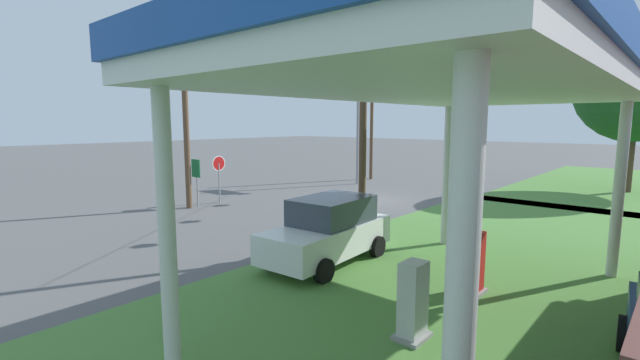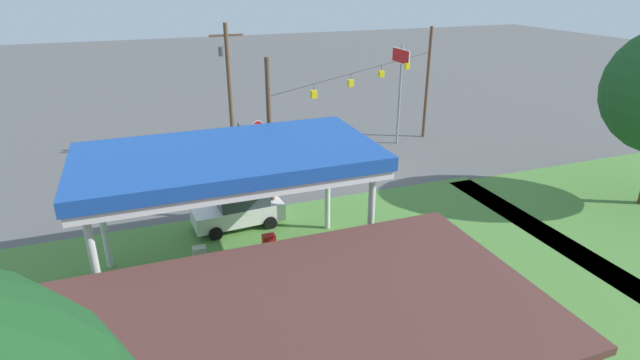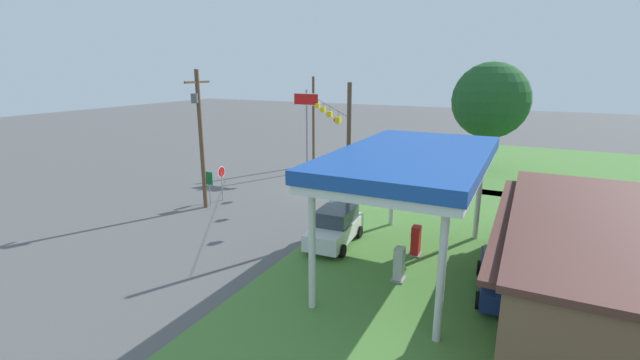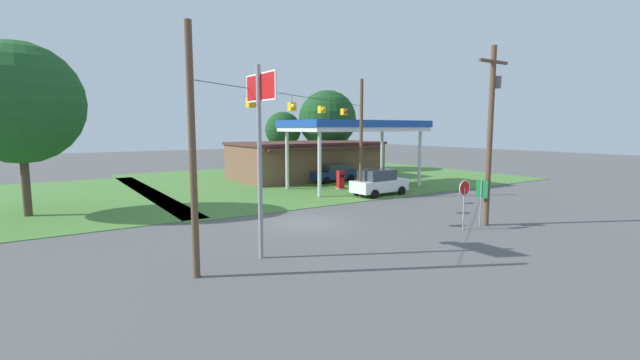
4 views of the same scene
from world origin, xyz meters
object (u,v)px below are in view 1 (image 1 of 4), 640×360
object	(u,v)px
route_sign	(196,173)
tree_west_verge	(637,84)
gas_station_canopy	(455,76)
stop_sign_overhead	(358,106)
utility_pole_main	(184,103)
car_at_pumps_front	(329,230)
stop_sign_roadside	(219,169)
fuel_pump_near	(473,265)
fuel_pump_far	(413,303)

from	to	relation	value
route_sign	tree_west_verge	xyz separation A→B (m)	(-19.64, 15.87, 4.73)
gas_station_canopy	route_sign	world-z (taller)	gas_station_canopy
stop_sign_overhead	utility_pole_main	bearing A→B (deg)	-6.01
route_sign	car_at_pumps_front	bearing A→B (deg)	77.78
gas_station_canopy	route_sign	size ratio (longest dim) A/B	4.90
stop_sign_roadside	tree_west_verge	size ratio (longest dim) A/B	0.25
gas_station_canopy	fuel_pump_near	bearing A→B (deg)	-179.94
gas_station_canopy	car_at_pumps_front	xyz separation A→B (m)	(-1.06, -4.26, -4.17)
fuel_pump_far	car_at_pumps_front	world-z (taller)	car_at_pumps_front
utility_pole_main	tree_west_verge	distance (m)	25.68
fuel_pump_near	route_sign	xyz separation A→B (m)	(-1.86, -14.84, 0.96)
fuel_pump_far	route_sign	xyz separation A→B (m)	(-4.84, -14.84, 0.96)
car_at_pumps_front	tree_west_verge	bearing A→B (deg)	162.65
fuel_pump_far	utility_pole_main	xyz separation A→B (m)	(-4.33, -14.83, 4.40)
car_at_pumps_front	utility_pole_main	world-z (taller)	utility_pole_main
car_at_pumps_front	route_sign	size ratio (longest dim) A/B	1.93
gas_station_canopy	tree_west_verge	world-z (taller)	tree_west_verge
fuel_pump_far	car_at_pumps_front	size ratio (longest dim) A/B	0.34
stop_sign_overhead	tree_west_verge	bearing A→B (deg)	118.19
gas_station_canopy	fuel_pump_far	xyz separation A→B (m)	(1.49, -0.00, -4.42)
stop_sign_overhead	tree_west_verge	size ratio (longest dim) A/B	0.75
gas_station_canopy	car_at_pumps_front	bearing A→B (deg)	-103.94
stop_sign_roadside	stop_sign_overhead	bearing A→B (deg)	-7.00
stop_sign_overhead	utility_pole_main	size ratio (longest dim) A/B	0.81
gas_station_canopy	stop_sign_roadside	xyz separation A→B (m)	(-4.70, -14.82, -3.35)
fuel_pump_far	stop_sign_overhead	xyz separation A→B (m)	(-16.67, -13.53, 4.59)
car_at_pumps_front	tree_west_verge	world-z (taller)	tree_west_verge
gas_station_canopy	stop_sign_roadside	distance (m)	15.91
fuel_pump_far	tree_west_verge	bearing A→B (deg)	177.58
gas_station_canopy	fuel_pump_far	world-z (taller)	gas_station_canopy
stop_sign_roadside	stop_sign_overhead	size ratio (longest dim) A/B	0.34
fuel_pump_near	gas_station_canopy	bearing A→B (deg)	0.06
stop_sign_roadside	route_sign	distance (m)	1.36
car_at_pumps_front	tree_west_verge	xyz separation A→B (m)	(-21.93, 5.30, 5.44)
stop_sign_roadside	car_at_pumps_front	bearing A→B (deg)	-109.04
gas_station_canopy	tree_west_verge	size ratio (longest dim) A/B	1.19
stop_sign_overhead	route_sign	xyz separation A→B (m)	(11.83, -1.30, -3.62)
stop_sign_roadside	route_sign	size ratio (longest dim) A/B	1.04
stop_sign_roadside	tree_west_verge	bearing A→B (deg)	-40.93
fuel_pump_near	car_at_pumps_front	size ratio (longest dim) A/B	0.34
stop_sign_roadside	tree_west_verge	world-z (taller)	tree_west_verge
fuel_pump_far	tree_west_verge	distance (m)	25.15
fuel_pump_near	fuel_pump_far	size ratio (longest dim) A/B	1.00
route_sign	utility_pole_main	size ratio (longest dim) A/B	0.26
route_sign	utility_pole_main	xyz separation A→B (m)	(0.51, 0.01, 3.43)
route_sign	tree_west_verge	size ratio (longest dim) A/B	0.24
route_sign	tree_west_verge	distance (m)	25.69
stop_sign_overhead	route_sign	distance (m)	12.44
fuel_pump_far	stop_sign_roadside	world-z (taller)	stop_sign_roadside
gas_station_canopy	utility_pole_main	distance (m)	15.10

